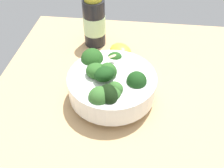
% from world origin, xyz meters
% --- Properties ---
extents(ground_plane, '(0.61, 0.61, 0.05)m').
position_xyz_m(ground_plane, '(0.00, 0.00, -0.02)').
color(ground_plane, tan).
extents(bowl_of_broccoli, '(0.18, 0.18, 0.10)m').
position_xyz_m(bowl_of_broccoli, '(-0.03, -0.03, 0.04)').
color(bowl_of_broccoli, white).
rests_on(bowl_of_broccoli, ground_plane).
extents(lemon_wedge, '(0.08, 0.08, 0.04)m').
position_xyz_m(lemon_wedge, '(-0.03, 0.11, 0.02)').
color(lemon_wedge, yellow).
rests_on(lemon_wedge, ground_plane).
extents(bottle_tall, '(0.06, 0.06, 0.14)m').
position_xyz_m(bottle_tall, '(-0.10, 0.17, 0.06)').
color(bottle_tall, black).
rests_on(bottle_tall, ground_plane).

